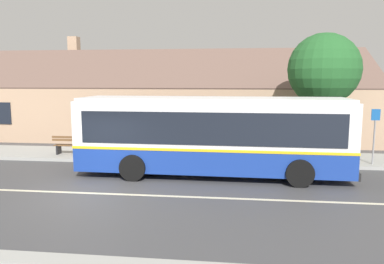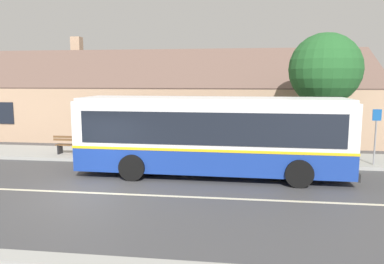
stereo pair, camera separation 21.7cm
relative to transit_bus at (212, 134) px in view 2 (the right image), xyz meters
name	(u,v)px [view 2 (the right image)]	position (x,y,z in m)	size (l,w,h in m)	color
ground_plane	(89,193)	(-3.93, -2.90, -1.66)	(300.00, 300.00, 0.00)	#424244
sidewalk_far	(138,155)	(-3.93, 3.10, -1.59)	(60.00, 3.00, 0.15)	#9E9E99
lane_divider_stripe	(88,193)	(-3.93, -2.90, -1.66)	(60.00, 0.16, 0.01)	beige
community_building	(168,108)	(-4.00, 11.37, 0.11)	(26.29, 10.34, 6.89)	tan
transit_bus	(212,134)	(0.00, 0.00, 0.00)	(10.57, 2.90, 3.09)	navy
bench_by_building	(72,146)	(-7.04, 2.53, -1.09)	(1.68, 0.51, 0.94)	brown
bench_down_street	(147,146)	(-3.41, 2.94, -1.10)	(1.50, 0.51, 0.94)	brown
street_tree_primary	(323,72)	(4.94, 4.06, 2.48)	(3.41, 3.41, 5.97)	#4C3828
bus_stop_sign	(376,130)	(6.81, 2.09, -0.02)	(0.36, 0.07, 2.40)	gray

